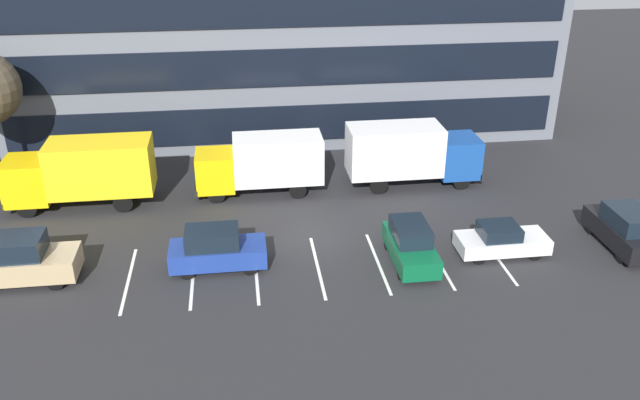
{
  "coord_description": "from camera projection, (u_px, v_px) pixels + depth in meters",
  "views": [
    {
      "loc": [
        -3.23,
        -28.12,
        15.66
      ],
      "look_at": [
        0.64,
        1.23,
        1.4
      ],
      "focal_mm": 36.77,
      "sensor_mm": 36.0,
      "label": 1
    }
  ],
  "objects": [
    {
      "name": "box_truck_yellow_all",
      "position": [
        82.0,
        170.0,
        34.66
      ],
      "size": [
        7.78,
        2.58,
        3.61
      ],
      "color": "yellow",
      "rests_on": "ground_plane"
    },
    {
      "name": "box_truck_blue",
      "position": [
        411.0,
        152.0,
        37.18
      ],
      "size": [
        7.64,
        2.53,
        3.54
      ],
      "color": "#194799",
      "rests_on": "ground_plane"
    },
    {
      "name": "ground_plane",
      "position": [
        310.0,
        237.0,
        32.29
      ],
      "size": [
        120.0,
        120.0,
        0.0
      ],
      "primitive_type": "plane",
      "color": "#262628"
    },
    {
      "name": "office_building",
      "position": [
        279.0,
        21.0,
        45.2
      ],
      "size": [
        36.05,
        13.08,
        14.4
      ],
      "color": "slate",
      "rests_on": "ground_plane"
    },
    {
      "name": "sedan_white",
      "position": [
        501.0,
        240.0,
        30.55
      ],
      "size": [
        4.22,
        1.77,
        1.51
      ],
      "color": "white",
      "rests_on": "ground_plane"
    },
    {
      "name": "lot_markings",
      "position": [
        318.0,
        267.0,
        29.77
      ],
      "size": [
        16.94,
        5.4,
        0.01
      ],
      "color": "silver",
      "rests_on": "ground_plane"
    },
    {
      "name": "suv_tan",
      "position": [
        19.0,
        260.0,
        28.27
      ],
      "size": [
        4.79,
        2.03,
        2.17
      ],
      "color": "tan",
      "rests_on": "ground_plane"
    },
    {
      "name": "suv_navy",
      "position": [
        216.0,
        249.0,
        29.34
      ],
      "size": [
        4.31,
        1.83,
        1.95
      ],
      "color": "navy",
      "rests_on": "ground_plane"
    },
    {
      "name": "box_truck_yellow",
      "position": [
        262.0,
        162.0,
        36.18
      ],
      "size": [
        7.09,
        2.35,
        3.29
      ],
      "color": "yellow",
      "rests_on": "ground_plane"
    },
    {
      "name": "suv_black",
      "position": [
        625.0,
        229.0,
        30.99
      ],
      "size": [
        1.9,
        4.48,
        2.02
      ],
      "color": "black",
      "rests_on": "ground_plane"
    },
    {
      "name": "suv_forest",
      "position": [
        411.0,
        244.0,
        29.81
      ],
      "size": [
        1.76,
        4.15,
        1.88
      ],
      "color": "#0C5933",
      "rests_on": "ground_plane"
    }
  ]
}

